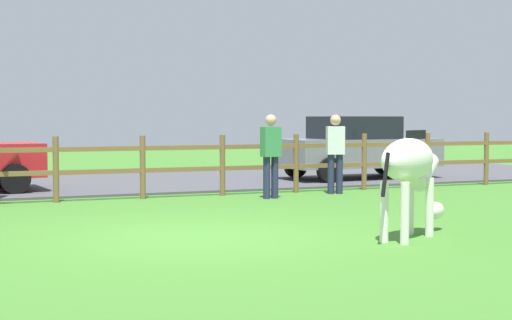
# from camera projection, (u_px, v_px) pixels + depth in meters

# --- Properties ---
(ground_plane) EXTENTS (60.00, 60.00, 0.00)m
(ground_plane) POSITION_uv_depth(u_px,v_px,m) (197.00, 237.00, 10.18)
(ground_plane) COLOR #3D7528
(parking_asphalt) EXTENTS (28.00, 7.40, 0.05)m
(parking_asphalt) POSITION_uv_depth(u_px,v_px,m) (78.00, 182.00, 18.77)
(parking_asphalt) COLOR #47474C
(parking_asphalt) RESTS_ON ground_plane
(paddock_fence) EXTENTS (21.51, 0.11, 1.23)m
(paddock_fence) POSITION_uv_depth(u_px,v_px,m) (100.00, 164.00, 14.65)
(paddock_fence) COLOR brown
(paddock_fence) RESTS_ON ground_plane
(zebra) EXTENTS (1.69, 1.25, 1.41)m
(zebra) POSITION_uv_depth(u_px,v_px,m) (411.00, 168.00, 10.02)
(zebra) COLOR white
(zebra) RESTS_ON ground_plane
(crow_on_grass) EXTENTS (0.21, 0.10, 0.20)m
(crow_on_grass) POSITION_uv_depth(u_px,v_px,m) (407.00, 197.00, 14.03)
(crow_on_grass) COLOR black
(crow_on_grass) RESTS_ON ground_plane
(parked_car_grey) EXTENTS (4.06, 2.01, 1.56)m
(parked_car_grey) POSITION_uv_depth(u_px,v_px,m) (358.00, 147.00, 19.44)
(parked_car_grey) COLOR slate
(parked_car_grey) RESTS_ON parking_asphalt
(visitor_left_of_tree) EXTENTS (0.38, 0.25, 1.64)m
(visitor_left_of_tree) POSITION_uv_depth(u_px,v_px,m) (271.00, 152.00, 15.01)
(visitor_left_of_tree) COLOR #232847
(visitor_left_of_tree) RESTS_ON ground_plane
(visitor_right_of_tree) EXTENTS (0.41, 0.31, 1.64)m
(visitor_right_of_tree) POSITION_uv_depth(u_px,v_px,m) (335.00, 150.00, 15.95)
(visitor_right_of_tree) COLOR #232847
(visitor_right_of_tree) RESTS_ON ground_plane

